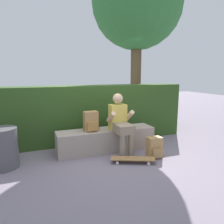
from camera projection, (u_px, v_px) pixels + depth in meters
name	position (u px, v px, depth m)	size (l,w,h in m)	color
ground_plane	(112.00, 156.00, 4.25)	(24.00, 24.00, 0.00)	slate
bench_main	(106.00, 140.00, 4.55)	(2.05, 0.48, 0.46)	gray
person_skater	(120.00, 121.00, 4.35)	(0.49, 0.62, 1.21)	gold
skateboard_near_person	(133.00, 159.00, 3.93)	(0.81, 0.51, 0.09)	olive
backpack_on_bench	(91.00, 122.00, 4.35)	(0.28, 0.23, 0.40)	#A37A47
backpack_on_ground	(155.00, 148.00, 4.17)	(0.28, 0.23, 0.40)	#A37A47
hedge_row	(86.00, 114.00, 5.09)	(4.87, 0.55, 1.33)	#29461A
tree_behind_bench	(137.00, 5.00, 5.88)	(2.48, 2.48, 4.73)	brown
trash_bin	(2.00, 148.00, 3.68)	(0.52, 0.52, 0.70)	#4C4C51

